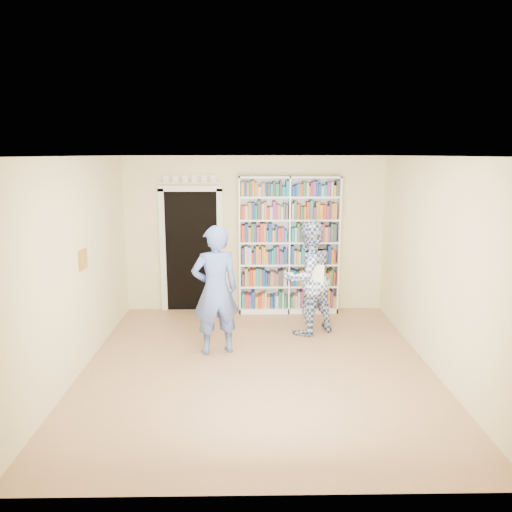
# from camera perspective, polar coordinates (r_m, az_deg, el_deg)

# --- Properties ---
(floor) EXTENTS (5.00, 5.00, 0.00)m
(floor) POSITION_cam_1_polar(r_m,az_deg,el_deg) (6.67, 0.15, -12.55)
(floor) COLOR #A5794F
(floor) RESTS_ON ground
(ceiling) EXTENTS (5.00, 5.00, 0.00)m
(ceiling) POSITION_cam_1_polar(r_m,az_deg,el_deg) (6.08, 0.16, 11.34)
(ceiling) COLOR white
(ceiling) RESTS_ON wall_back
(wall_back) EXTENTS (4.50, 0.00, 4.50)m
(wall_back) POSITION_cam_1_polar(r_m,az_deg,el_deg) (8.69, -0.16, 2.48)
(wall_back) COLOR beige
(wall_back) RESTS_ON floor
(wall_left) EXTENTS (0.00, 5.00, 5.00)m
(wall_left) POSITION_cam_1_polar(r_m,az_deg,el_deg) (6.59, -19.81, -1.16)
(wall_left) COLOR beige
(wall_left) RESTS_ON floor
(wall_right) EXTENTS (0.00, 5.00, 5.00)m
(wall_right) POSITION_cam_1_polar(r_m,az_deg,el_deg) (6.67, 19.87, -1.02)
(wall_right) COLOR beige
(wall_right) RESTS_ON floor
(bookshelf) EXTENTS (1.72, 0.32, 2.36)m
(bookshelf) POSITION_cam_1_polar(r_m,az_deg,el_deg) (8.59, 3.78, 1.28)
(bookshelf) COLOR white
(bookshelf) RESTS_ON floor
(doorway) EXTENTS (1.10, 0.08, 2.43)m
(doorway) POSITION_cam_1_polar(r_m,az_deg,el_deg) (8.75, -7.38, 1.31)
(doorway) COLOR black
(doorway) RESTS_ON floor
(wall_art) EXTENTS (0.03, 0.25, 0.25)m
(wall_art) POSITION_cam_1_polar(r_m,az_deg,el_deg) (6.76, -19.14, -0.38)
(wall_art) COLOR brown
(wall_art) RESTS_ON wall_left
(man_blue) EXTENTS (0.76, 0.61, 1.80)m
(man_blue) POSITION_cam_1_polar(r_m,az_deg,el_deg) (6.85, -4.66, -3.93)
(man_blue) COLOR #4E64AD
(man_blue) RESTS_ON floor
(man_plaid) EXTENTS (1.07, 1.00, 1.74)m
(man_plaid) POSITION_cam_1_polar(r_m,az_deg,el_deg) (7.64, 5.97, -2.52)
(man_plaid) COLOR navy
(man_plaid) RESTS_ON floor
(paper_sheet) EXTENTS (0.20, 0.05, 0.29)m
(paper_sheet) POSITION_cam_1_polar(r_m,az_deg,el_deg) (7.40, 6.99, -2.11)
(paper_sheet) COLOR white
(paper_sheet) RESTS_ON man_plaid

